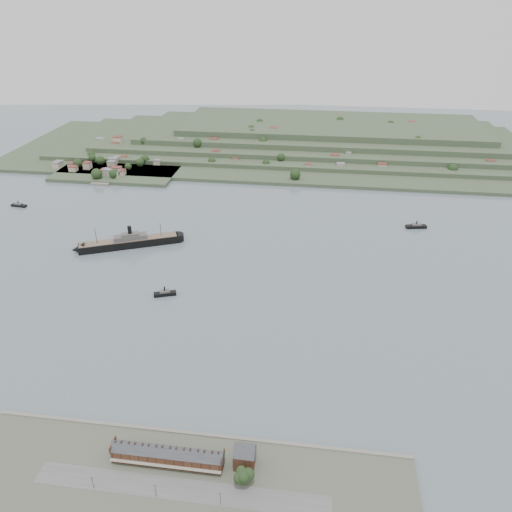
# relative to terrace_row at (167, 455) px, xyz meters

# --- Properties ---
(ground) EXTENTS (1400.00, 1400.00, 0.00)m
(ground) POSITION_rel_terrace_row_xyz_m (10.00, 168.02, -6.84)
(ground) COLOR slate
(ground) RESTS_ON ground
(near_shore) EXTENTS (220.00, 80.00, 2.60)m
(near_shore) POSITION_rel_terrace_row_xyz_m (10.00, -18.73, -5.83)
(near_shore) COLOR #4C5142
(near_shore) RESTS_ON ground
(terrace_row) EXTENTS (55.60, 9.80, 11.07)m
(terrace_row) POSITION_rel_terrace_row_xyz_m (0.00, 0.00, 0.00)
(terrace_row) COLOR #452618
(terrace_row) RESTS_ON ground
(gabled_building) EXTENTS (10.40, 10.18, 14.09)m
(gabled_building) POSITION_rel_terrace_row_xyz_m (37.50, 4.02, 1.34)
(gabled_building) COLOR #452618
(gabled_building) RESTS_ON ground
(far_peninsula) EXTENTS (760.00, 309.00, 30.00)m
(far_peninsula) POSITION_rel_terrace_row_xyz_m (37.91, 561.12, 5.04)
(far_peninsula) COLOR #3C5035
(far_peninsula) RESTS_ON ground
(steamship) EXTENTS (93.92, 49.22, 23.92)m
(steamship) POSITION_rel_terrace_row_xyz_m (-105.44, 222.32, -2.42)
(steamship) COLOR black
(steamship) RESTS_ON ground
(tugboat) EXTENTS (17.53, 9.85, 7.64)m
(tugboat) POSITION_rel_terrace_row_xyz_m (-47.11, 148.67, -4.98)
(tugboat) COLOR black
(tugboat) RESTS_ON ground
(ferry_west) EXTENTS (17.56, 6.80, 6.41)m
(ferry_west) POSITION_rel_terrace_row_xyz_m (-254.63, 297.32, -5.30)
(ferry_west) COLOR black
(ferry_west) RESTS_ON ground
(ferry_east) EXTENTS (20.85, 9.34, 7.56)m
(ferry_east) POSITION_rel_terrace_row_xyz_m (160.44, 299.90, -5.02)
(ferry_east) COLOR black
(ferry_east) RESTS_ON ground
(fig_tree) EXTENTS (9.56, 8.28, 10.67)m
(fig_tree) POSITION_rel_terrace_row_xyz_m (38.97, -7.91, 1.67)
(fig_tree) COLOR #3B2B1B
(fig_tree) RESTS_ON ground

